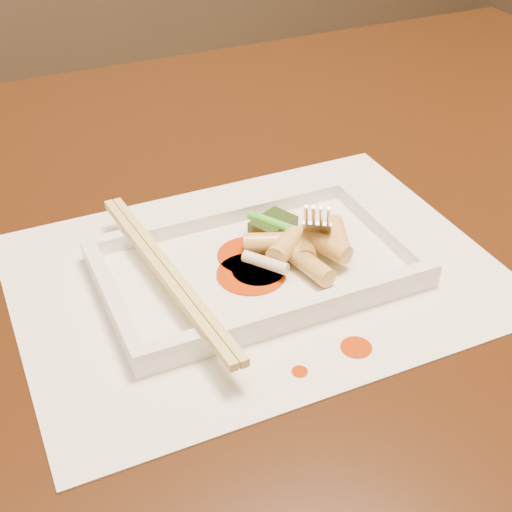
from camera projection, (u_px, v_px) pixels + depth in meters
name	position (u px, v px, depth m)	size (l,w,h in m)	color
table	(212.00, 316.00, 0.72)	(1.40, 0.90, 0.75)	black
placemat	(256.00, 274.00, 0.61)	(0.40, 0.30, 0.00)	white
sauce_splatter_a	(356.00, 347.00, 0.53)	(0.02, 0.02, 0.00)	#B33405
sauce_splatter_b	(300.00, 371.00, 0.51)	(0.01, 0.01, 0.00)	#B33405
plate_base	(256.00, 269.00, 0.60)	(0.26, 0.16, 0.01)	white
plate_rim_far	(223.00, 216.00, 0.65)	(0.26, 0.01, 0.01)	white
plate_rim_near	(296.00, 311.00, 0.54)	(0.26, 0.01, 0.01)	white
plate_rim_left	(112.00, 297.00, 0.56)	(0.01, 0.14, 0.01)	white
plate_rim_right	(382.00, 225.00, 0.64)	(0.01, 0.14, 0.01)	white
veg_piece	(273.00, 225.00, 0.64)	(0.04, 0.03, 0.01)	black
scallion_white	(265.00, 262.00, 0.59)	(0.01, 0.01, 0.04)	#EAEACC
scallion_green	(290.00, 230.00, 0.62)	(0.01, 0.01, 0.09)	green
chopstick_a	(162.00, 273.00, 0.56)	(0.01, 0.24, 0.01)	#D4C56A
chopstick_b	(171.00, 271.00, 0.57)	(0.01, 0.24, 0.01)	#D4C56A
fork	(323.00, 162.00, 0.60)	(0.09, 0.10, 0.14)	silver
sauce_blob_0	(258.00, 270.00, 0.60)	(0.04, 0.04, 0.00)	#B33405
sauce_blob_1	(251.00, 274.00, 0.59)	(0.06, 0.06, 0.00)	#B33405
sauce_blob_2	(250.00, 255.00, 0.61)	(0.06, 0.06, 0.00)	#B33405
rice_cake_0	(310.00, 265.00, 0.58)	(0.02, 0.02, 0.05)	#DCBF67
rice_cake_1	(304.00, 246.00, 0.61)	(0.02, 0.02, 0.04)	#DCBF67
rice_cake_2	(326.00, 245.00, 0.60)	(0.02, 0.02, 0.05)	#DCBF67
rice_cake_3	(338.00, 237.00, 0.62)	(0.02, 0.02, 0.05)	#DCBF67
rice_cake_4	(272.00, 243.00, 0.61)	(0.02, 0.02, 0.05)	#DCBF67
rice_cake_5	(286.00, 246.00, 0.60)	(0.02, 0.02, 0.04)	#DCBF67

